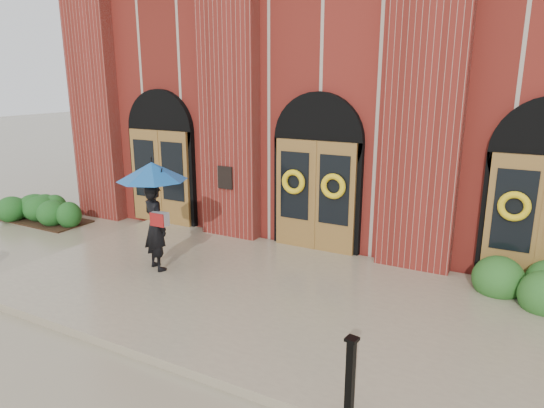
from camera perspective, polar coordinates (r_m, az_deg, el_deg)
The scene contains 6 objects.
ground at distance 9.13m, azimuth -2.08°, elevation -11.25°, with size 90.00×90.00×0.00m, color gray.
landing at distance 9.21m, azimuth -1.60°, elevation -10.48°, with size 10.00×5.30×0.15m, color gray.
church_building at distance 16.40m, azimuth 13.92°, elevation 12.57°, with size 16.20×12.53×7.00m.
man_with_umbrella at distance 9.94m, azimuth -13.76°, elevation 1.00°, with size 1.83×1.83×2.23m.
metal_post at distance 5.96m, azimuth 9.20°, elevation -19.29°, with size 0.16×0.16×1.01m.
hedge_wall_left at distance 15.36m, azimuth -25.55°, elevation -0.53°, with size 2.64×1.06×0.68m, color #194A18.
Camera 1 is at (4.18, -7.06, 4.00)m, focal length 32.00 mm.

